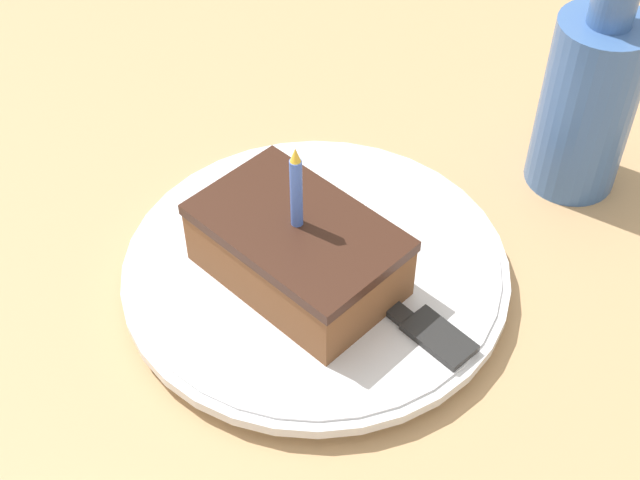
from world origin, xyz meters
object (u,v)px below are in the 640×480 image
Objects in this scene: fork at (386,295)px; bottle at (589,98)px; plate at (320,274)px; cake_slice at (301,252)px.

fork is 0.88× the size of bottle.
plate is at bearing -15.72° from bottle.
cake_slice is at bearing -3.64° from plate.
fork is (-0.03, 0.05, -0.02)m from cake_slice.
bottle reaches higher than fork.
bottle is (-0.20, 0.01, 0.05)m from fork.
bottle is at bearing 164.28° from plate.
fork is at bearing -2.72° from bottle.
plate is 0.23m from bottle.
fork is at bearing 100.43° from plate.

